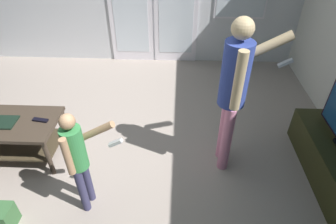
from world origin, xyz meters
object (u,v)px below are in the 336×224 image
Objects in this scene: person_adult at (235,87)px; tv_remote_black at (40,120)px; coffee_table at (11,131)px; person_child at (78,156)px; laptop_closed at (0,122)px.

person_adult is 2.08m from tv_remote_black.
tv_remote_black is (0.36, 0.03, 0.15)m from coffee_table.
person_child is (1.01, -0.63, 0.31)m from coffee_table.
laptop_closed is (-2.44, -0.03, -0.50)m from person_adult.
person_adult is 4.80× the size of laptop_closed.
coffee_table is at bearing -179.97° from person_adult.
tv_remote_black is (-0.65, 0.66, -0.16)m from person_child.
laptop_closed reaches higher than coffee_table.
person_adult is at bearing 8.37° from tv_remote_black.
person_child is at bearing -30.72° from laptop_closed.
laptop_closed is 2.05× the size of tv_remote_black.
tv_remote_black reaches higher than laptop_closed.
coffee_table is 6.31× the size of tv_remote_black.
laptop_closed is 0.43m from tv_remote_black.
coffee_table is 1.23m from person_child.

